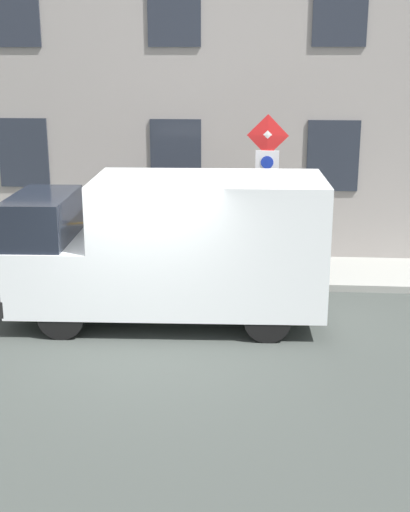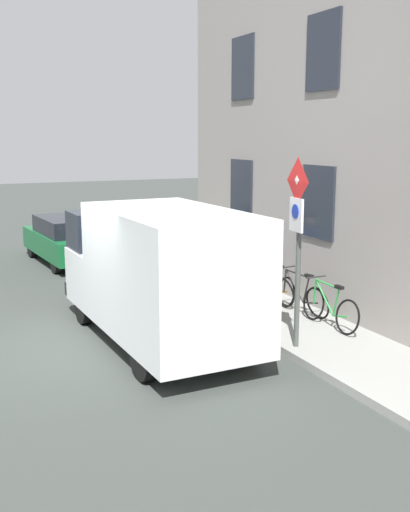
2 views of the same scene
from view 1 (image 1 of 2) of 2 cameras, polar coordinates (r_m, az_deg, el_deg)
ground_plane at (r=11.13m, az=-5.14°, el=-7.40°), size 80.00×80.00×0.00m
sidewalk_slab at (r=14.72m, az=-2.74°, el=-1.13°), size 1.99×14.22×0.14m
building_facade at (r=15.42m, az=-2.31°, el=13.45°), size 0.75×12.22×7.43m
sign_post_stacked at (r=13.36m, az=5.09°, el=6.63°), size 0.17×0.56×3.12m
delivery_van at (r=11.76m, az=-2.58°, el=0.84°), size 2.18×5.40×2.50m
bicycle_green at (r=14.93m, az=2.24°, el=0.89°), size 0.46×1.71×0.89m
bicycle_black at (r=15.00m, az=-1.66°, el=0.97°), size 0.47×1.72×0.89m
bicycle_orange at (r=15.14m, az=-5.50°, el=1.04°), size 0.46×1.71×0.89m
pedestrian at (r=14.91m, az=-7.59°, el=2.95°), size 0.46×0.36×1.72m
litter_bin at (r=14.05m, az=-5.63°, el=0.18°), size 0.44×0.44×0.90m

